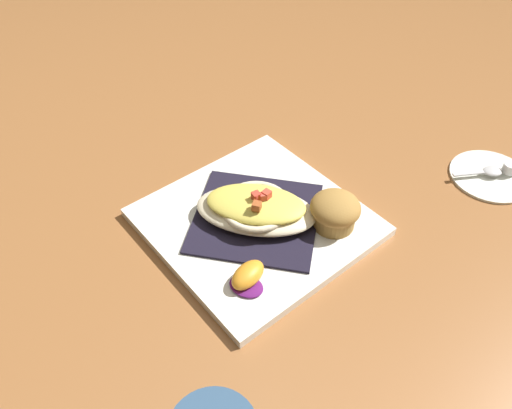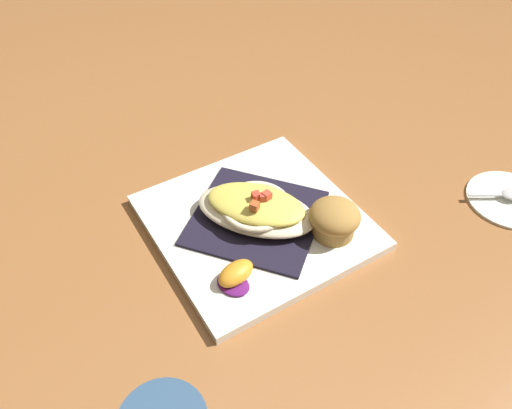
{
  "view_description": "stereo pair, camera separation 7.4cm",
  "coord_description": "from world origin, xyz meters",
  "px_view_note": "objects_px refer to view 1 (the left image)",
  "views": [
    {
      "loc": [
        -0.38,
        0.37,
        0.57
      ],
      "look_at": [
        0.0,
        0.0,
        0.04
      ],
      "focal_mm": 35.38,
      "sensor_mm": 36.0,
      "label": 1
    },
    {
      "loc": [
        -0.42,
        0.31,
        0.57
      ],
      "look_at": [
        0.0,
        0.0,
        0.04
      ],
      "focal_mm": 35.38,
      "sensor_mm": 36.0,
      "label": 2
    }
  ],
  "objects_px": {
    "square_plate": "(256,222)",
    "creamer_cup_0": "(510,168)",
    "orange_garnish": "(248,277)",
    "gratin_dish": "(256,208)",
    "spoon": "(490,171)",
    "muffin": "(335,211)",
    "creamer_saucer": "(491,175)"
  },
  "relations": [
    {
      "from": "gratin_dish",
      "to": "muffin",
      "type": "xyz_separation_m",
      "value": [
        -0.09,
        -0.07,
        0.0
      ]
    },
    {
      "from": "gratin_dish",
      "to": "orange_garnish",
      "type": "relative_size",
      "value": 3.27
    },
    {
      "from": "muffin",
      "to": "square_plate",
      "type": "bearing_deg",
      "value": 40.36
    },
    {
      "from": "muffin",
      "to": "creamer_cup_0",
      "type": "xyz_separation_m",
      "value": [
        -0.13,
        -0.31,
        -0.03
      ]
    },
    {
      "from": "orange_garnish",
      "to": "creamer_saucer",
      "type": "bearing_deg",
      "value": -104.94
    },
    {
      "from": "gratin_dish",
      "to": "orange_garnish",
      "type": "height_order",
      "value": "gratin_dish"
    },
    {
      "from": "creamer_cup_0",
      "to": "square_plate",
      "type": "bearing_deg",
      "value": 60.92
    },
    {
      "from": "square_plate",
      "to": "muffin",
      "type": "relative_size",
      "value": 4.0
    },
    {
      "from": "gratin_dish",
      "to": "square_plate",
      "type": "bearing_deg",
      "value": 8.61
    },
    {
      "from": "square_plate",
      "to": "creamer_saucer",
      "type": "relative_size",
      "value": 2.22
    },
    {
      "from": "creamer_saucer",
      "to": "spoon",
      "type": "xyz_separation_m",
      "value": [
        0.0,
        0.0,
        0.01
      ]
    },
    {
      "from": "square_plate",
      "to": "spoon",
      "type": "distance_m",
      "value": 0.41
    },
    {
      "from": "muffin",
      "to": "orange_garnish",
      "type": "bearing_deg",
      "value": 85.84
    },
    {
      "from": "orange_garnish",
      "to": "muffin",
      "type": "bearing_deg",
      "value": -94.16
    },
    {
      "from": "gratin_dish",
      "to": "creamer_cup_0",
      "type": "height_order",
      "value": "gratin_dish"
    },
    {
      "from": "square_plate",
      "to": "orange_garnish",
      "type": "bearing_deg",
      "value": 130.27
    },
    {
      "from": "gratin_dish",
      "to": "creamer_saucer",
      "type": "bearing_deg",
      "value": -118.57
    },
    {
      "from": "creamer_cup_0",
      "to": "orange_garnish",
      "type": "bearing_deg",
      "value": 73.8
    },
    {
      "from": "square_plate",
      "to": "creamer_saucer",
      "type": "distance_m",
      "value": 0.41
    },
    {
      "from": "orange_garnish",
      "to": "spoon",
      "type": "bearing_deg",
      "value": -104.73
    },
    {
      "from": "square_plate",
      "to": "muffin",
      "type": "distance_m",
      "value": 0.12
    },
    {
      "from": "muffin",
      "to": "creamer_cup_0",
      "type": "bearing_deg",
      "value": -112.11
    },
    {
      "from": "muffin",
      "to": "spoon",
      "type": "height_order",
      "value": "muffin"
    },
    {
      "from": "square_plate",
      "to": "orange_garnish",
      "type": "distance_m",
      "value": 0.12
    },
    {
      "from": "creamer_saucer",
      "to": "spoon",
      "type": "relative_size",
      "value": 1.69
    },
    {
      "from": "orange_garnish",
      "to": "creamer_saucer",
      "type": "distance_m",
      "value": 0.47
    },
    {
      "from": "square_plate",
      "to": "creamer_cup_0",
      "type": "height_order",
      "value": "creamer_cup_0"
    },
    {
      "from": "creamer_saucer",
      "to": "creamer_cup_0",
      "type": "xyz_separation_m",
      "value": [
        -0.02,
        -0.02,
        0.01
      ]
    },
    {
      "from": "orange_garnish",
      "to": "creamer_saucer",
      "type": "xyz_separation_m",
      "value": [
        -0.12,
        -0.45,
        -0.02
      ]
    },
    {
      "from": "gratin_dish",
      "to": "spoon",
      "type": "xyz_separation_m",
      "value": [
        -0.19,
        -0.36,
        -0.02
      ]
    },
    {
      "from": "square_plate",
      "to": "spoon",
      "type": "relative_size",
      "value": 3.75
    },
    {
      "from": "spoon",
      "to": "creamer_cup_0",
      "type": "relative_size",
      "value": 3.3
    }
  ]
}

